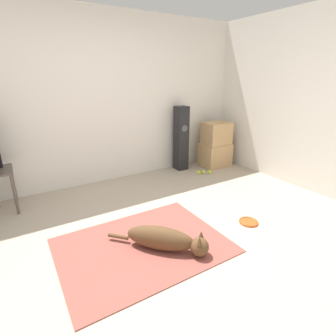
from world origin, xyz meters
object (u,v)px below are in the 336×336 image
(dog, at_px, (166,239))
(floor_speaker, at_px, (181,139))
(frisbee, at_px, (249,222))
(tennis_ball_near_speaker, at_px, (210,172))
(tennis_ball_by_boxes, at_px, (199,172))
(tennis_ball_loose_on_carpet, at_px, (203,172))
(cardboard_box_upper, at_px, (216,133))
(cardboard_box_lower, at_px, (215,155))

(dog, height_order, floor_speaker, floor_speaker)
(frisbee, distance_m, tennis_ball_near_speaker, 1.66)
(floor_speaker, relative_size, tennis_ball_by_boxes, 17.24)
(tennis_ball_by_boxes, bearing_deg, tennis_ball_near_speaker, -24.90)
(dog, height_order, tennis_ball_loose_on_carpet, dog)
(tennis_ball_by_boxes, relative_size, tennis_ball_near_speaker, 1.00)
(cardboard_box_upper, distance_m, tennis_ball_by_boxes, 0.83)
(dog, xyz_separation_m, frisbee, (1.09, -0.07, -0.11))
(frisbee, height_order, tennis_ball_loose_on_carpet, tennis_ball_loose_on_carpet)
(frisbee, bearing_deg, tennis_ball_by_boxes, 72.56)
(cardboard_box_upper, bearing_deg, floor_speaker, 163.71)
(cardboard_box_lower, relative_size, tennis_ball_by_boxes, 8.10)
(dog, relative_size, frisbee, 3.68)
(cardboard_box_lower, xyz_separation_m, tennis_ball_by_boxes, (-0.54, -0.21, -0.18))
(cardboard_box_lower, bearing_deg, dog, -140.91)
(dog, relative_size, tennis_ball_by_boxes, 12.17)
(cardboard_box_lower, relative_size, tennis_ball_loose_on_carpet, 8.10)
(cardboard_box_upper, distance_m, floor_speaker, 0.69)
(cardboard_box_lower, relative_size, tennis_ball_near_speaker, 8.10)
(cardboard_box_lower, xyz_separation_m, tennis_ball_near_speaker, (-0.36, -0.29, -0.18))
(frisbee, height_order, cardboard_box_upper, cardboard_box_upper)
(dog, bearing_deg, tennis_ball_near_speaker, 39.10)
(tennis_ball_loose_on_carpet, bearing_deg, floor_speaker, 113.82)
(tennis_ball_by_boxes, bearing_deg, floor_speaker, 105.49)
(tennis_ball_loose_on_carpet, bearing_deg, tennis_ball_near_speaker, -26.05)
(cardboard_box_lower, bearing_deg, tennis_ball_near_speaker, -140.96)
(floor_speaker, height_order, tennis_ball_by_boxes, floor_speaker)
(frisbee, bearing_deg, cardboard_box_upper, 59.82)
(tennis_ball_by_boxes, bearing_deg, tennis_ball_loose_on_carpet, -23.42)
(floor_speaker, bearing_deg, dog, -127.57)
(cardboard_box_lower, height_order, tennis_ball_loose_on_carpet, cardboard_box_lower)
(tennis_ball_by_boxes, distance_m, tennis_ball_near_speaker, 0.20)
(cardboard_box_lower, height_order, cardboard_box_upper, cardboard_box_upper)
(frisbee, relative_size, tennis_ball_by_boxes, 3.31)
(dog, bearing_deg, cardboard_box_lower, 39.09)
(tennis_ball_near_speaker, bearing_deg, cardboard_box_upper, 38.65)
(dog, relative_size, cardboard_box_lower, 1.50)
(cardboard_box_upper, xyz_separation_m, floor_speaker, (-0.66, 0.19, -0.06))
(tennis_ball_by_boxes, distance_m, tennis_ball_loose_on_carpet, 0.09)
(frisbee, xyz_separation_m, tennis_ball_near_speaker, (0.68, 1.51, 0.02))
(frisbee, relative_size, cardboard_box_upper, 0.45)
(frisbee, distance_m, tennis_ball_loose_on_carpet, 1.67)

